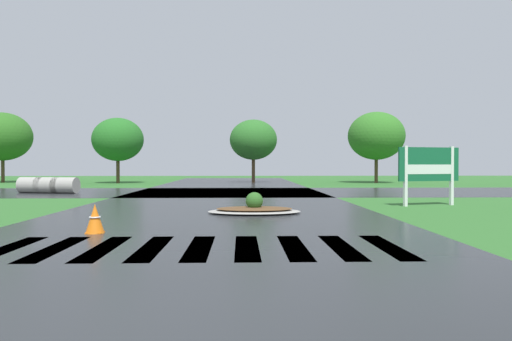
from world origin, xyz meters
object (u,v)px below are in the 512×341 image
Objects in this scene: estate_billboard at (429,167)px; median_island at (254,209)px; drainage_pipe_stack at (48,185)px; traffic_cone at (95,219)px.

median_island is at bearing 6.37° from estate_billboard.
drainage_pipe_stack is (-17.54, 8.36, -1.04)m from estate_billboard.
estate_billboard is at bearing 21.61° from median_island.
drainage_pipe_stack reaches higher than median_island.
estate_billboard is 12.69m from traffic_cone.
median_island is at bearing 49.34° from traffic_cone.
drainage_pipe_stack is at bearing 114.59° from traffic_cone.
traffic_cone is (-3.78, -4.40, 0.19)m from median_island.
drainage_pipe_stack is 5.03× the size of traffic_cone.
traffic_cone is (-10.49, -7.06, -1.15)m from estate_billboard.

